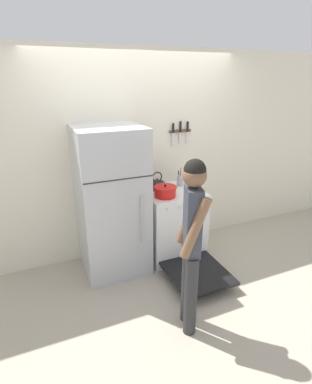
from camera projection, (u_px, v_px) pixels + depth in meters
ground_plane at (142, 244)px, 4.23m from camera, size 14.00×14.00×0.00m
wall_back at (139, 156)px, 3.80m from camera, size 10.00×0.06×2.55m
refrigerator at (112, 202)px, 3.45m from camera, size 0.74×0.72×1.73m
stove_range at (173, 224)px, 3.86m from camera, size 0.72×1.37×0.88m
dutch_oven_pot at (165, 191)px, 3.54m from camera, size 0.31×0.27×0.15m
tea_kettle at (157, 184)px, 3.77m from camera, size 0.22×0.17×0.23m
utensil_jar at (180, 180)px, 3.90m from camera, size 0.09×0.09×0.25m
person at (192, 239)px, 2.53m from camera, size 0.33×0.39×1.63m
wall_knife_strip at (180, 131)px, 3.86m from camera, size 0.31×0.03×0.31m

